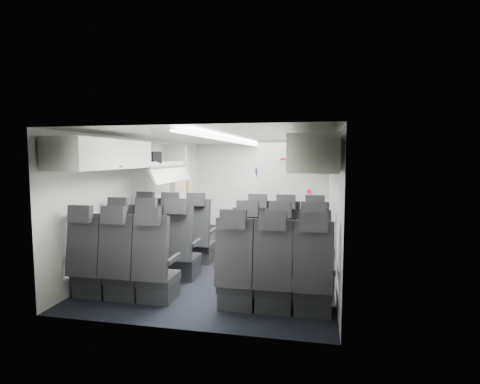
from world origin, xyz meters
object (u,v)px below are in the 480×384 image
at_px(boarding_door, 181,194).
at_px(seat_row_rear, 195,273).
at_px(flight_attendant, 263,203).
at_px(carry_on_bag, 147,159).
at_px(seat_row_mid, 215,254).
at_px(galley_unit, 296,192).
at_px(seat_row_front, 229,241).

bearing_deg(boarding_door, seat_row_rear, -67.13).
height_order(flight_attendant, carry_on_bag, carry_on_bag).
height_order(seat_row_rear, carry_on_bag, carry_on_bag).
distance_m(seat_row_mid, flight_attendant, 3.07).
bearing_deg(seat_row_rear, galley_unit, 79.35).
bearing_deg(seat_row_front, carry_on_bag, -176.15).
height_order(seat_row_mid, flight_attendant, flight_attendant).
distance_m(boarding_door, flight_attendant, 1.93).
height_order(seat_row_rear, flight_attendant, flight_attendant).
bearing_deg(boarding_door, seat_row_front, -51.84).
distance_m(seat_row_front, carry_on_bag, 1.98).
relative_size(seat_row_front, galley_unit, 1.75).
xyz_separation_m(seat_row_rear, galley_unit, (0.95, 5.05, 0.55)).
bearing_deg(flight_attendant, galley_unit, -33.21).
relative_size(galley_unit, flight_attendant, 1.17).
distance_m(seat_row_rear, galley_unit, 5.17).
xyz_separation_m(seat_row_rear, flight_attendant, (0.29, 3.93, 0.41)).
height_order(seat_row_front, boarding_door, boarding_door).
distance_m(seat_row_front, seat_row_rear, 1.80).
distance_m(seat_row_rear, boarding_door, 4.25).
bearing_deg(galley_unit, carry_on_bag, -125.19).
xyz_separation_m(boarding_door, carry_on_bag, (0.23, -2.18, 0.84)).
height_order(galley_unit, carry_on_bag, carry_on_bag).
xyz_separation_m(seat_row_front, flight_attendant, (0.29, 2.13, 0.41)).
bearing_deg(flight_attendant, seat_row_mid, 171.88).
bearing_deg(galley_unit, seat_row_rear, -100.65).
relative_size(boarding_door, carry_on_bag, 4.59).
bearing_deg(galley_unit, seat_row_mid, -102.88).
bearing_deg(flight_attendant, boarding_door, 88.62).
xyz_separation_m(seat_row_mid, galley_unit, (0.95, 4.15, 0.55)).
bearing_deg(seat_row_mid, carry_on_bag, 150.30).
bearing_deg(seat_row_mid, flight_attendant, 84.58).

